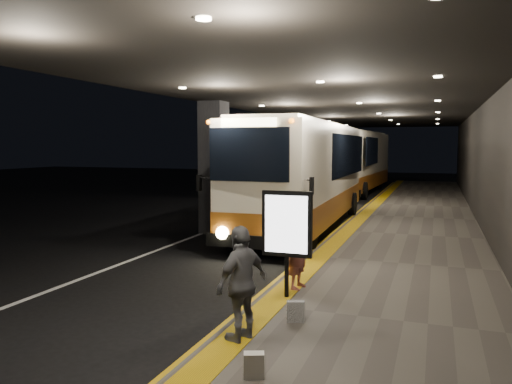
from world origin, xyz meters
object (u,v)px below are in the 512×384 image
Objects in this scene: bag_polka at (296,311)px; bag_plain at (254,365)px; coach_second at (355,164)px; info_sign at (287,226)px; passenger_waiting_grey at (242,283)px; passenger_boarding at (298,248)px; coach_main at (306,179)px; stanchion_post at (288,269)px.

bag_polka is 2.02m from bag_plain.
bag_plain is (2.76, -25.63, -1.47)m from coach_second.
passenger_waiting_grey is at bearing -91.25° from info_sign.
bag_polka is at bearing -67.46° from info_sign.
coach_second is 21.91m from passenger_boarding.
bag_plain is at bearing -80.87° from info_sign.
coach_main reaches higher than bag_polka.
stanchion_post is at bearing 179.30° from passenger_boarding.
stanchion_post is (0.02, 2.24, -0.32)m from passenger_waiting_grey.
info_sign is at bearing -84.11° from stanchion_post.
passenger_waiting_grey is (1.83, -10.83, -0.76)m from coach_main.
coach_second is 24.68m from passenger_waiting_grey.
stanchion_post is (2.21, -22.33, -1.11)m from coach_second.
coach_main is 7.22× the size of passenger_boarding.
coach_main is 37.87× the size of bag_plain.
info_sign is at bearing -82.08° from coach_second.
coach_second is 7.09× the size of passenger_waiting_grey.
coach_second is (-0.36, 13.74, 0.03)m from coach_main.
bag_plain is at bearing -80.58° from stanchion_post.
info_sign is at bearing -159.81° from passenger_waiting_grey.
bag_polka is 1.74m from info_sign.
bag_plain is 3.36m from stanchion_post.
coach_main is 8.88m from info_sign.
coach_main is at bearing -149.38° from passenger_waiting_grey.
passenger_waiting_grey is 2.21m from info_sign.
info_sign reaches higher than bag_polka.
coach_main reaches higher than passenger_boarding.
bag_polka is (2.72, -23.60, -1.45)m from coach_second.
passenger_boarding reaches higher than stanchion_post.
info_sign is (-0.54, 3.20, 1.18)m from bag_plain.
coach_main is 13.75m from coach_second.
coach_main is 11.49× the size of stanchion_post.
passenger_boarding is 4.77× the size of bag_polka.
coach_second reaches higher than stanchion_post.
passenger_boarding reaches higher than bag_polka.
coach_main is at bearing 102.15° from stanchion_post.
passenger_waiting_grey is at bearing 118.34° from bag_plain.
coach_second reaches higher than bag_polka.
coach_main is at bearing 101.69° from info_sign.
info_sign is 1.94× the size of stanchion_post.
stanchion_post reaches higher than bag_plain.
stanchion_post is (-0.01, 0.10, -0.83)m from info_sign.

